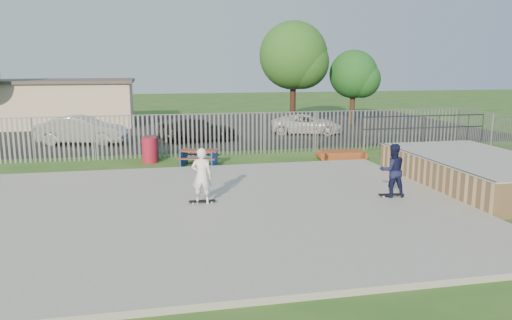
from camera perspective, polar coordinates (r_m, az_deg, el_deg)
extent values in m
plane|color=#26551D|center=(14.88, -4.93, -5.87)|extent=(120.00, 120.00, 0.00)
cube|color=gray|center=(14.85, -4.94, -5.59)|extent=(15.00, 12.00, 0.15)
cube|color=tan|center=(19.20, 24.02, -1.32)|extent=(4.00, 7.00, 1.05)
cube|color=#9E9E99|center=(19.10, 24.14, 0.27)|extent=(4.05, 7.05, 0.04)
cylinder|color=#383A3F|center=(18.01, 19.04, 0.07)|extent=(0.06, 7.00, 0.06)
cube|color=brown|center=(21.38, -6.54, 1.07)|extent=(1.71, 1.09, 0.05)
cube|color=brown|center=(20.91, -6.85, 0.12)|extent=(1.60, 0.74, 0.04)
cube|color=brown|center=(21.93, -6.22, 0.64)|extent=(1.60, 0.74, 0.04)
cube|color=#16409C|center=(21.43, -6.52, 0.23)|extent=(1.74, 1.62, 0.66)
cube|color=brown|center=(23.12, 9.75, 0.56)|extent=(1.92, 1.07, 0.37)
cylinder|color=maroon|center=(22.41, -12.05, 1.12)|extent=(0.67, 0.67, 1.11)
cylinder|color=#29292C|center=(23.01, -11.88, 1.36)|extent=(0.66, 0.66, 1.10)
cube|color=black|center=(33.46, -8.97, 3.47)|extent=(40.00, 18.00, 0.02)
imported|color=silver|center=(28.34, -19.29, 3.23)|extent=(4.88, 2.53, 1.53)
imported|color=black|center=(28.04, -6.65, 3.45)|extent=(4.66, 2.46, 1.29)
imported|color=silver|center=(30.94, 5.80, 4.09)|extent=(4.72, 3.10, 1.21)
cube|color=beige|center=(37.78, -21.66, 5.95)|extent=(10.00, 6.00, 3.00)
cube|color=#4C4742|center=(37.69, -21.83, 8.38)|extent=(10.40, 6.40, 0.20)
cylinder|color=#391F17|center=(34.84, 4.23, 7.28)|extent=(0.40, 0.40, 4.15)
sphere|color=#28571D|center=(34.77, 4.30, 11.84)|extent=(4.64, 4.64, 4.64)
cylinder|color=#422A1A|center=(36.64, 10.96, 6.43)|extent=(0.37, 0.37, 3.05)
sphere|color=#1C511C|center=(36.55, 11.07, 9.61)|extent=(3.41, 3.41, 3.41)
cube|color=black|center=(16.43, 15.20, -3.82)|extent=(0.81, 0.27, 0.02)
cube|color=black|center=(15.20, -6.16, -4.68)|extent=(0.81, 0.24, 0.02)
imported|color=#12163A|center=(16.25, 15.34, -1.15)|extent=(0.88, 0.71, 1.69)
imported|color=white|center=(15.01, -6.22, -1.80)|extent=(0.69, 0.53, 1.69)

